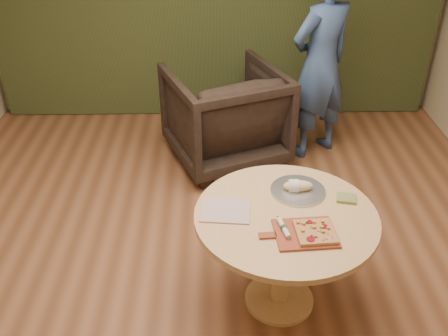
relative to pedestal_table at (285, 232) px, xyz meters
name	(u,v)px	position (x,y,z in m)	size (l,w,h in m)	color
room_shell	(217,113)	(-0.41, 0.08, 0.79)	(5.04, 6.04, 2.84)	brown
pedestal_table	(285,232)	(0.00, 0.00, 0.00)	(1.13, 1.13, 0.75)	tan
pizza_paddle	(303,234)	(0.07, -0.20, 0.15)	(0.46, 0.30, 0.01)	brown
flatbread_pizza	(315,232)	(0.14, -0.21, 0.17)	(0.23, 0.23, 0.04)	#C1854B
cutlery_roll	(284,228)	(-0.04, -0.17, 0.17)	(0.07, 0.20, 0.03)	silver
newspaper	(226,210)	(-0.37, 0.03, 0.15)	(0.30, 0.25, 0.01)	silver
serving_tray	(298,191)	(0.10, 0.23, 0.15)	(0.36, 0.36, 0.02)	silver
bread_roll	(297,186)	(0.10, 0.23, 0.18)	(0.19, 0.09, 0.09)	#E2C68A
green_packet	(346,198)	(0.40, 0.14, 0.15)	(0.12, 0.10, 0.02)	#57652D
armchair	(225,111)	(-0.33, 1.91, -0.09)	(1.01, 0.94, 1.04)	black
person_standing	(320,64)	(0.57, 2.04, 0.32)	(0.68, 0.45, 1.87)	#355182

